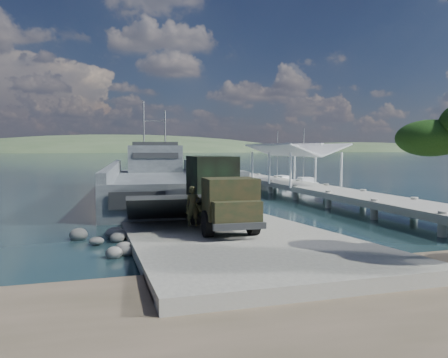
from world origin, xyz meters
The scene contains 10 objects.
ground centered at (0.00, 0.00, 0.00)m, with size 1400.00×1400.00×0.00m, color #163235.
boat_ramp centered at (0.00, -1.00, 0.25)m, with size 10.00×18.00×0.50m, color gray.
shoreline_rocks centered at (-6.20, 0.50, 0.00)m, with size 3.20×5.60×0.90m, color #626260, non-canonical shape.
distant_headlands centered at (50.00, 560.00, 0.00)m, with size 1000.00×240.00×48.00m, color #3A5333, non-canonical shape.
pier centered at (13.00, 18.77, 1.60)m, with size 6.40×44.00×6.10m.
landing_craft centered at (-0.26, 22.59, 0.94)m, with size 12.53×39.16×11.46m.
military_truck centered at (-0.09, 2.02, 2.40)m, with size 3.01×8.33×3.81m.
soldier centered at (-1.88, 0.16, 1.50)m, with size 0.73×0.48×2.00m, color black.
sailboat_near centered at (17.99, 27.33, 0.40)m, with size 2.69×6.28×7.41m.
sailboat_far centered at (16.54, 31.87, 0.39)m, with size 3.25×6.22×7.28m.
Camera 1 is at (-6.51, -20.95, 4.75)m, focal length 35.00 mm.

